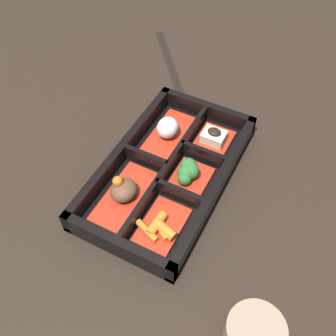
{
  "coord_description": "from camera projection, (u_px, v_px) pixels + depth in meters",
  "views": [
    {
      "loc": [
        -0.37,
        -0.19,
        0.53
      ],
      "look_at": [
        0.0,
        0.0,
        0.03
      ],
      "focal_mm": 42.0,
      "sensor_mm": 36.0,
      "label": 1
    }
  ],
  "objects": [
    {
      "name": "bowl_carrots",
      "position": [
        160.0,
        227.0,
        0.59
      ],
      "size": [
        0.09,
        0.07,
        0.02
      ],
      "color": "#B22D19",
      "rests_on": "bento_base"
    },
    {
      "name": "bowl_tofu",
      "position": [
        213.0,
        138.0,
        0.7
      ],
      "size": [
        0.08,
        0.06,
        0.03
      ],
      "color": "#B22D19",
      "rests_on": "bento_base"
    },
    {
      "name": "bento_base",
      "position": [
        168.0,
        175.0,
        0.67
      ],
      "size": [
        0.33,
        0.19,
        0.01
      ],
      "color": "black",
      "rests_on": "ground_plane"
    },
    {
      "name": "bowl_greens",
      "position": [
        189.0,
        173.0,
        0.65
      ],
      "size": [
        0.07,
        0.06,
        0.03
      ],
      "color": "#B22D19",
      "rests_on": "bento_base"
    },
    {
      "name": "bento_rim",
      "position": [
        169.0,
        170.0,
        0.66
      ],
      "size": [
        0.33,
        0.19,
        0.04
      ],
      "color": "black",
      "rests_on": "ground_plane"
    },
    {
      "name": "ground_plane",
      "position": [
        168.0,
        177.0,
        0.67
      ],
      "size": [
        3.0,
        3.0,
        0.0
      ],
      "primitive_type": "plane",
      "color": "black"
    },
    {
      "name": "chopsticks",
      "position": [
        169.0,
        60.0,
        0.88
      ],
      "size": [
        0.19,
        0.16,
        0.01
      ],
      "color": "black",
      "rests_on": "ground_plane"
    },
    {
      "name": "bowl_stew",
      "position": [
        124.0,
        192.0,
        0.63
      ],
      "size": [
        0.13,
        0.06,
        0.04
      ],
      "color": "#B22D19",
      "rests_on": "bento_base"
    },
    {
      "name": "bowl_rice",
      "position": [
        168.0,
        131.0,
        0.71
      ],
      "size": [
        0.13,
        0.06,
        0.04
      ],
      "color": "#B22D19",
      "rests_on": "bento_base"
    }
  ]
}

